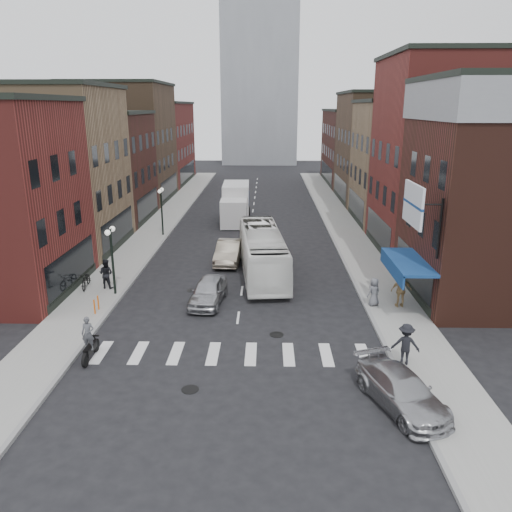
{
  "coord_description": "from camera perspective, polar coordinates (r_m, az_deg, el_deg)",
  "views": [
    {
      "loc": [
        1.48,
        -23.23,
        10.73
      ],
      "look_at": [
        0.85,
        5.33,
        2.11
      ],
      "focal_mm": 35.0,
      "sensor_mm": 36.0,
      "label": 1
    }
  ],
  "objects": [
    {
      "name": "ground",
      "position": [
        25.64,
        -2.19,
        -7.96
      ],
      "size": [
        160.0,
        160.0,
        0.0
      ],
      "primitive_type": "plane",
      "color": "black",
      "rests_on": "ground"
    },
    {
      "name": "sidewalk_left",
      "position": [
        47.53,
        -10.91,
        3.54
      ],
      "size": [
        3.0,
        74.0,
        0.15
      ],
      "primitive_type": "cube",
      "color": "gray",
      "rests_on": "ground"
    },
    {
      "name": "sidewalk_right",
      "position": [
        47.0,
        9.84,
        3.44
      ],
      "size": [
        3.0,
        74.0,
        0.15
      ],
      "primitive_type": "cube",
      "color": "gray",
      "rests_on": "ground"
    },
    {
      "name": "curb_left",
      "position": [
        47.26,
        -9.12,
        3.46
      ],
      "size": [
        0.2,
        74.0,
        0.16
      ],
      "primitive_type": "cube",
      "color": "gray",
      "rests_on": "ground"
    },
    {
      "name": "curb_right",
      "position": [
        46.82,
        8.02,
        3.38
      ],
      "size": [
        0.2,
        74.0,
        0.16
      ],
      "primitive_type": "cube",
      "color": "gray",
      "rests_on": "ground"
    },
    {
      "name": "crosswalk_stripes",
      "position": [
        22.95,
        -2.63,
        -11.1
      ],
      "size": [
        12.0,
        2.2,
        0.01
      ],
      "primitive_type": "cube",
      "color": "silver",
      "rests_on": "ground"
    },
    {
      "name": "bldg_left_mid_a",
      "position": [
        40.97,
        -22.76,
        9.1
      ],
      "size": [
        10.3,
        10.2,
        12.3
      ],
      "color": "#836748",
      "rests_on": "ground"
    },
    {
      "name": "bldg_left_mid_b",
      "position": [
        50.33,
        -18.11,
        9.62
      ],
      "size": [
        10.3,
        10.2,
        10.3
      ],
      "color": "#3F1F16",
      "rests_on": "ground"
    },
    {
      "name": "bldg_left_far_a",
      "position": [
        60.66,
        -14.85,
        12.4
      ],
      "size": [
        10.3,
        12.2,
        13.3
      ],
      "color": "#4C3726",
      "rests_on": "ground"
    },
    {
      "name": "bldg_left_far_b",
      "position": [
        74.26,
        -11.84,
        12.53
      ],
      "size": [
        10.3,
        16.2,
        11.3
      ],
      "color": "maroon",
      "rests_on": "ground"
    },
    {
      "name": "bldg_right_corner",
      "position": [
        31.19,
        27.11,
        6.52
      ],
      "size": [
        10.3,
        9.2,
        12.3
      ],
      "color": "#3F1F16",
      "rests_on": "ground"
    },
    {
      "name": "bldg_right_mid_a",
      "position": [
        39.77,
        21.5,
        10.5
      ],
      "size": [
        10.3,
        10.2,
        14.3
      ],
      "color": "maroon",
      "rests_on": "ground"
    },
    {
      "name": "bldg_right_mid_b",
      "position": [
        49.39,
        17.42,
        10.14
      ],
      "size": [
        10.3,
        10.2,
        11.3
      ],
      "color": "#836748",
      "rests_on": "ground"
    },
    {
      "name": "bldg_right_far_a",
      "position": [
        59.96,
        14.61,
        11.89
      ],
      "size": [
        10.3,
        12.2,
        12.3
      ],
      "color": "#4C3726",
      "rests_on": "ground"
    },
    {
      "name": "bldg_right_far_b",
      "position": [
        73.7,
        12.1,
        12.1
      ],
      "size": [
        10.3,
        16.2,
        10.3
      ],
      "color": "#3F1F16",
      "rests_on": "ground"
    },
    {
      "name": "awning_blue",
      "position": [
        27.99,
        16.63,
        -0.76
      ],
      "size": [
        1.8,
        5.0,
        0.78
      ],
      "color": "navy",
      "rests_on": "ground"
    },
    {
      "name": "billboard_sign",
      "position": [
        25.2,
        17.7,
        5.49
      ],
      "size": [
        1.52,
        3.0,
        3.7
      ],
      "color": "black",
      "rests_on": "ground"
    },
    {
      "name": "distant_tower",
      "position": [
        102.24,
        0.47,
        24.82
      ],
      "size": [
        14.0,
        14.0,
        50.0
      ],
      "primitive_type": "cube",
      "color": "#9399A0",
      "rests_on": "ground"
    },
    {
      "name": "streetlamp_near",
      "position": [
        29.69,
        -16.19,
        0.85
      ],
      "size": [
        0.32,
        1.22,
        4.11
      ],
      "color": "black",
      "rests_on": "ground"
    },
    {
      "name": "streetlamp_far",
      "position": [
        42.9,
        -10.76,
        6.0
      ],
      "size": [
        0.32,
        1.22,
        4.11
      ],
      "color": "black",
      "rests_on": "ground"
    },
    {
      "name": "bike_rack",
      "position": [
        28.07,
        -17.78,
        -5.32
      ],
      "size": [
        0.08,
        0.68,
        0.8
      ],
      "color": "#D8590C",
      "rests_on": "sidewalk_left"
    },
    {
      "name": "box_truck",
      "position": [
        48.09,
        -2.36,
        6.0
      ],
      "size": [
        2.63,
        8.14,
        3.51
      ],
      "rotation": [
        0.0,
        0.0,
        0.03
      ],
      "color": "silver",
      "rests_on": "ground"
    },
    {
      "name": "motorcycle_rider",
      "position": [
        23.21,
        -18.56,
        -9.07
      ],
      "size": [
        0.56,
        1.99,
        2.03
      ],
      "rotation": [
        0.0,
        0.0,
        -0.0
      ],
      "color": "black",
      "rests_on": "ground"
    },
    {
      "name": "transit_bus",
      "position": [
        32.81,
        0.72,
        0.47
      ],
      "size": [
        3.55,
        11.02,
        3.02
      ],
      "primitive_type": "imported",
      "rotation": [
        0.0,
        0.0,
        0.1
      ],
      "color": "white",
      "rests_on": "ground"
    },
    {
      "name": "sedan_left_near",
      "position": [
        28.27,
        -5.48,
        -4.02
      ],
      "size": [
        2.13,
        4.38,
        1.44
      ],
      "primitive_type": "imported",
      "rotation": [
        0.0,
        0.0,
        -0.1
      ],
      "color": "#A9A9AD",
      "rests_on": "ground"
    },
    {
      "name": "sedan_left_far",
      "position": [
        35.45,
        -3.13,
        0.46
      ],
      "size": [
        1.88,
        4.79,
        1.55
      ],
      "primitive_type": "imported",
      "rotation": [
        0.0,
        0.0,
        -0.05
      ],
      "color": "#A69A86",
      "rests_on": "ground"
    },
    {
      "name": "curb_car",
      "position": [
        19.79,
        16.3,
        -14.54
      ],
      "size": [
        3.27,
        4.92,
        1.33
      ],
      "primitive_type": "imported",
      "rotation": [
        0.0,
        0.0,
        0.34
      ],
      "color": "#A5A5A9",
      "rests_on": "ground"
    },
    {
      "name": "parked_bicycle",
      "position": [
        31.87,
        -18.84,
        -2.57
      ],
      "size": [
        0.92,
        1.99,
        1.01
      ],
      "primitive_type": "imported",
      "rotation": [
        0.0,
        0.0,
        0.14
      ],
      "color": "black",
      "rests_on": "sidewalk_left"
    },
    {
      "name": "ped_left_solo",
      "position": [
        31.31,
        -16.77,
        -1.95
      ],
      "size": [
        0.97,
        0.68,
        1.81
      ],
      "primitive_type": "imported",
      "rotation": [
        0.0,
        0.0,
        2.93
      ],
      "color": "black",
      "rests_on": "sidewalk_left"
    },
    {
      "name": "ped_right_a",
      "position": [
        22.34,
        16.73,
        -9.62
      ],
      "size": [
        1.28,
        0.82,
        1.83
      ],
      "primitive_type": "imported",
      "rotation": [
        0.0,
        0.0,
        2.93
      ],
      "color": "black",
      "rests_on": "sidewalk_right"
    },
    {
      "name": "ped_right_b",
      "position": [
        28.31,
        16.26,
        -3.76
      ],
      "size": [
        1.18,
        0.66,
        1.94
      ],
      "primitive_type": "imported",
      "rotation": [
        0.0,
        0.0,
        3.22
      ],
      "color": "#9B7E4F",
      "rests_on": "sidewalk_right"
    },
    {
      "name": "ped_right_c",
      "position": [
        28.18,
        13.34,
        -4.01
      ],
      "size": [
        0.92,
        0.81,
        1.58
      ],
      "primitive_type": "imported",
      "rotation": [
        0.0,
        0.0,
        3.65
      ],
      "color": "slate",
      "rests_on": "sidewalk_right"
    }
  ]
}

